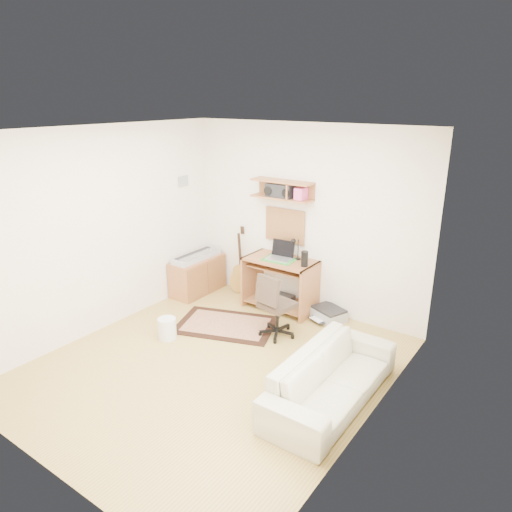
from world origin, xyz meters
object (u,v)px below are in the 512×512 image
Objects in this scene: cabinet at (198,275)px; printer at (329,314)px; sofa at (332,370)px; desk at (280,284)px; task_chair at (277,305)px.

printer is at bearing 8.31° from cabinet.
desk is at bearing 45.98° from sofa.
task_chair is 0.48× the size of sofa.
cabinet is at bearing -149.45° from printer.
printer is at bearing 76.18° from task_chair.
sofa reaches higher than printer.
task_chair is at bearing -60.07° from desk.
cabinet reaches higher than printer.
printer is at bearing 6.39° from desk.
desk is 0.80m from printer.
sofa is (1.18, -0.83, -0.08)m from task_chair.
printer is 1.84m from sofa.
desk is 0.81m from task_chair.
cabinet is (-1.78, 0.47, -0.15)m from task_chair.
desk is 1.11× the size of cabinet.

